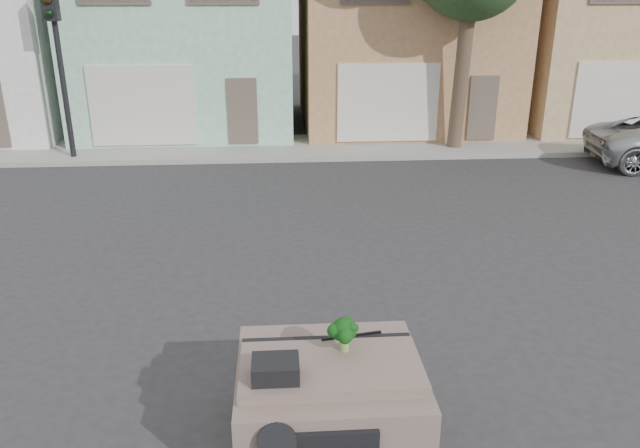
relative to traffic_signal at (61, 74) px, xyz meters
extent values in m
plane|color=#303033|center=(6.50, -9.50, -2.55)|extent=(120.00, 120.00, 0.00)
cube|color=gray|center=(6.50, 1.00, -2.47)|extent=(40.00, 3.00, 0.15)
cube|color=#9ED3B3|center=(3.00, 5.00, 1.23)|extent=(7.20, 8.20, 7.55)
cube|color=tan|center=(10.50, 5.00, 1.23)|extent=(7.20, 8.20, 7.55)
cube|color=tan|center=(18.00, 5.00, 1.23)|extent=(7.20, 8.20, 7.55)
cube|color=black|center=(0.00, 0.00, 0.00)|extent=(0.40, 0.40, 5.10)
cube|color=#264021|center=(11.50, 0.30, 1.70)|extent=(4.40, 4.00, 8.50)
cube|color=#745F57|center=(6.50, -12.50, -1.99)|extent=(2.00, 1.80, 1.12)
cube|color=black|center=(5.92, -12.85, -1.33)|extent=(0.48, 0.38, 0.20)
cube|color=black|center=(6.78, -12.12, -1.42)|extent=(0.69, 0.15, 0.02)
cube|color=black|center=(6.67, -12.39, -1.23)|extent=(0.42, 0.42, 0.40)
camera|label=1|loc=(6.00, -18.21, 2.28)|focal=35.00mm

